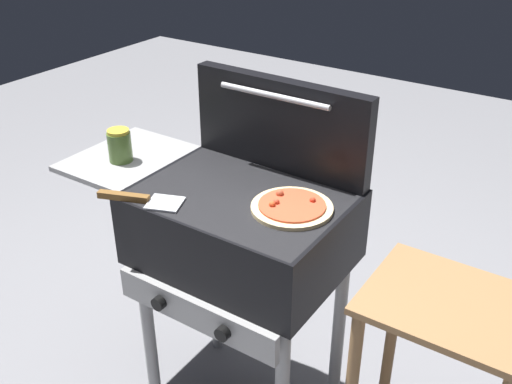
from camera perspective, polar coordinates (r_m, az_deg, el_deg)
grill at (r=1.86m, az=-1.72°, el=-3.95°), size 0.96×0.53×0.90m
grill_lid_open at (r=1.88m, az=2.37°, el=6.54°), size 0.63×0.09×0.30m
pizza_pepperoni at (r=1.70m, az=3.39°, el=-1.50°), size 0.24×0.24×0.03m
sauce_jar at (r=2.02m, az=-13.04°, el=4.40°), size 0.08×0.08×0.11m
spatula at (r=1.77m, az=-11.10°, el=-0.69°), size 0.26×0.15×0.02m
prep_table at (r=1.77m, az=17.30°, el=-15.75°), size 0.44×0.36×0.78m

